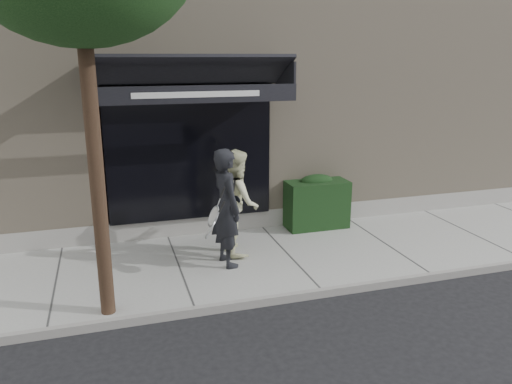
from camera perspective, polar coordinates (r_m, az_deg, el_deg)
name	(u,v)px	position (r m, az deg, el deg)	size (l,w,h in m)	color
ground	(287,259)	(9.34, 3.57, -7.68)	(80.00, 80.00, 0.00)	black
sidewalk	(287,256)	(9.32, 3.58, -7.34)	(20.00, 3.00, 0.12)	gray
curb	(322,293)	(8.02, 7.52, -11.34)	(20.00, 0.10, 0.14)	gray
building_facade	(223,91)	(13.38, -3.82, 11.43)	(14.30, 8.04, 5.64)	tan
hedge	(316,202)	(10.60, 6.86, -1.14)	(1.30, 0.70, 1.14)	black
pedestrian_front	(227,208)	(8.50, -3.38, -1.82)	(0.78, 0.93, 2.05)	black
pedestrian_back	(237,202)	(9.07, -2.19, -1.12)	(0.75, 0.96, 1.92)	beige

